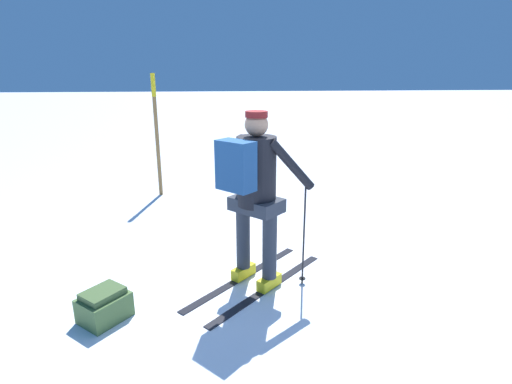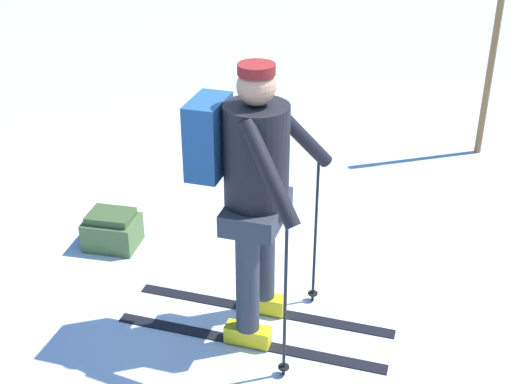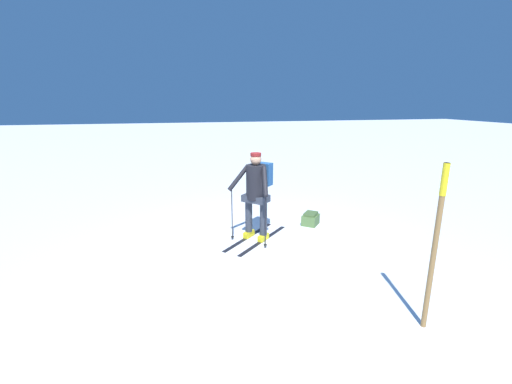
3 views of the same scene
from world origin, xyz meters
TOP-DOWN VIEW (x-y plane):
  - ground_plane at (0.00, 0.00)m, footprint 80.00×80.00m
  - skier at (-0.34, 0.03)m, footprint 1.61×1.61m
  - dropped_backpack at (-0.85, 1.46)m, footprint 0.53×0.52m
  - trail_marker at (3.03, 1.45)m, footprint 0.08×0.08m

SIDE VIEW (x-z plane):
  - ground_plane at x=0.00m, z-range 0.00..0.00m
  - dropped_backpack at x=-0.85m, z-range -0.01..0.29m
  - skier at x=-0.34m, z-range 0.18..2.01m
  - trail_marker at x=3.03m, z-range 0.17..2.33m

